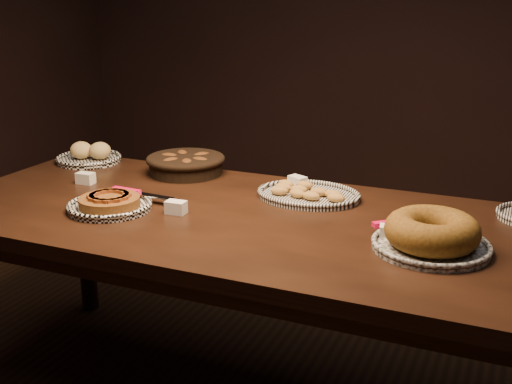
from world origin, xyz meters
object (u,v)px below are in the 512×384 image
at_px(buffet_table, 263,237).
at_px(bundt_cake_plate, 431,235).
at_px(apple_tart_plate, 110,204).
at_px(madeleine_platter, 307,194).

bearing_deg(buffet_table, bundt_cake_plate, -6.89).
distance_m(apple_tart_plate, bundt_cake_plate, 1.11).
height_order(apple_tart_plate, madeleine_platter, apple_tart_plate).
height_order(apple_tart_plate, bundt_cake_plate, bundt_cake_plate).
bearing_deg(madeleine_platter, apple_tart_plate, -140.02).
bearing_deg(apple_tart_plate, madeleine_platter, 33.57).
distance_m(buffet_table, madeleine_platter, 0.29).
bearing_deg(apple_tart_plate, bundt_cake_plate, 3.31).
bearing_deg(buffet_table, apple_tart_plate, -165.01).
xyz_separation_m(apple_tart_plate, bundt_cake_plate, (1.11, 0.07, 0.02)).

